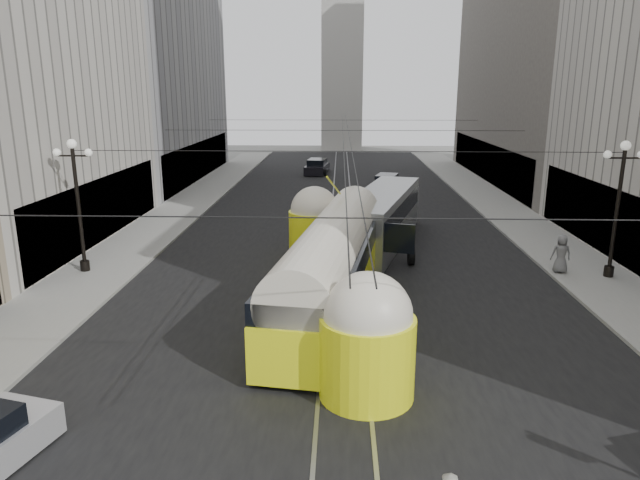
{
  "coord_description": "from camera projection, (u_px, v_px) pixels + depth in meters",
  "views": [
    {
      "loc": [
        -0.17,
        -8.17,
        8.71
      ],
      "look_at": [
        -0.91,
        12.61,
        3.22
      ],
      "focal_mm": 32.0,
      "sensor_mm": 36.0,
      "label": 1
    }
  ],
  "objects": [
    {
      "name": "road",
      "position": [
        342.0,
        213.0,
        41.52
      ],
      "size": [
        20.0,
        85.0,
        0.02
      ],
      "primitive_type": "cube",
      "color": "black",
      "rests_on": "ground"
    },
    {
      "name": "rail_left",
      "position": [
        332.0,
        213.0,
        41.54
      ],
      "size": [
        0.12,
        85.0,
        0.04
      ],
      "primitive_type": "cube",
      "color": "gray",
      "rests_on": "ground"
    },
    {
      "name": "city_bus",
      "position": [
        382.0,
        216.0,
        32.86
      ],
      "size": [
        5.62,
        12.55,
        3.08
      ],
      "color": "gray",
      "rests_on": "ground"
    },
    {
      "name": "pedestrian_sidewalk_right",
      "position": [
        561.0,
        254.0,
        27.39
      ],
      "size": [
        0.95,
        0.62,
        1.87
      ],
      "primitive_type": "imported",
      "rotation": [
        0.0,
        0.0,
        3.07
      ],
      "color": "slate",
      "rests_on": "sidewalk_right"
    },
    {
      "name": "sidewalk_right",
      "position": [
        496.0,
        204.0,
        44.47
      ],
      "size": [
        4.0,
        72.0,
        0.15
      ],
      "primitive_type": "cube",
      "color": "gray",
      "rests_on": "ground"
    },
    {
      "name": "sidewalk_left",
      "position": [
        191.0,
        202.0,
        45.29
      ],
      "size": [
        4.0,
        72.0,
        0.15
      ],
      "primitive_type": "cube",
      "color": "gray",
      "rests_on": "ground"
    },
    {
      "name": "sedan_dark_far",
      "position": [
        317.0,
        167.0,
        61.06
      ],
      "size": [
        2.63,
        5.2,
        1.57
      ],
      "color": "black",
      "rests_on": "ground"
    },
    {
      "name": "lamppost_right_mid",
      "position": [
        618.0,
        202.0,
        26.12
      ],
      "size": [
        1.86,
        0.44,
        6.37
      ],
      "color": "black",
      "rests_on": "sidewalk_right"
    },
    {
      "name": "building_left_far",
      "position": [
        131.0,
        28.0,
        53.53
      ],
      "size": [
        12.6,
        28.6,
        28.6
      ],
      "color": "#999999",
      "rests_on": "ground"
    },
    {
      "name": "distant_tower",
      "position": [
        342.0,
        46.0,
        83.6
      ],
      "size": [
        6.0,
        6.0,
        31.36
      ],
      "color": "#B2AFA8",
      "rests_on": "ground"
    },
    {
      "name": "lamppost_left_mid",
      "position": [
        78.0,
        198.0,
        26.98
      ],
      "size": [
        1.86,
        0.44,
        6.37
      ],
      "color": "black",
      "rests_on": "sidewalk_left"
    },
    {
      "name": "catenary",
      "position": [
        345.0,
        133.0,
        39.04
      ],
      "size": [
        25.0,
        72.0,
        0.23
      ],
      "color": "black",
      "rests_on": "ground"
    },
    {
      "name": "building_right_far",
      "position": [
        564.0,
        3.0,
        51.65
      ],
      "size": [
        12.6,
        32.6,
        32.6
      ],
      "color": "#514C47",
      "rests_on": "ground"
    },
    {
      "name": "rail_right",
      "position": [
        352.0,
        213.0,
        41.49
      ],
      "size": [
        0.12,
        85.0,
        0.04
      ],
      "primitive_type": "cube",
      "color": "gray",
      "rests_on": "ground"
    },
    {
      "name": "sedan_white_far",
      "position": [
        387.0,
        183.0,
        50.69
      ],
      "size": [
        3.05,
        4.96,
        1.46
      ],
      "color": "white",
      "rests_on": "ground"
    },
    {
      "name": "streetcar",
      "position": [
        333.0,
        262.0,
        23.39
      ],
      "size": [
        4.95,
        17.37,
        3.84
      ],
      "color": "#F6FF16",
      "rests_on": "ground"
    }
  ]
}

